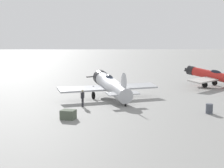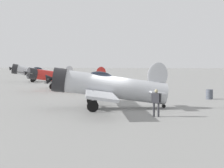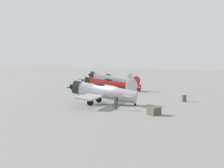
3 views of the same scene
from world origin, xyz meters
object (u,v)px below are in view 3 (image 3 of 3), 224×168
object	(u,v)px
equipment_crate	(154,111)
fuel_drum	(184,98)
ground_crew_mechanic	(116,101)
airplane_mid_apron	(111,84)
airplane_far_line	(110,79)
airplane_foreground	(102,92)

from	to	relation	value
equipment_crate	fuel_drum	bearing A→B (deg)	-84.43
equipment_crate	ground_crew_mechanic	bearing A→B (deg)	-12.44
airplane_mid_apron	airplane_far_line	xyz separation A→B (m)	(10.69, -16.90, 0.00)
airplane_mid_apron	airplane_far_line	distance (m)	20.00
airplane_far_line	ground_crew_mechanic	xyz separation A→B (m)	(-23.10, 35.75, -0.41)
airplane_foreground	airplane_far_line	xyz separation A→B (m)	(19.17, -32.69, -0.17)
airplane_far_line	ground_crew_mechanic	world-z (taller)	airplane_far_line
airplane_far_line	equipment_crate	distance (m)	46.52
ground_crew_mechanic	airplane_far_line	bearing A→B (deg)	-129.50
ground_crew_mechanic	equipment_crate	world-z (taller)	ground_crew_mechanic
airplane_mid_apron	fuel_drum	xyz separation A→B (m)	(-16.40, 7.42, -1.00)
airplane_mid_apron	equipment_crate	xyz separation A→B (m)	(-17.62, 20.00, -1.05)
airplane_foreground	airplane_mid_apron	bearing A→B (deg)	-77.89
airplane_far_line	ground_crew_mechanic	bearing A→B (deg)	102.68
ground_crew_mechanic	airplane_mid_apron	bearing A→B (deg)	-129.01
airplane_far_line	fuel_drum	bearing A→B (deg)	117.89
airplane_far_line	fuel_drum	xyz separation A→B (m)	(-27.08, 24.32, -1.00)
airplane_foreground	equipment_crate	world-z (taller)	airplane_foreground
airplane_mid_apron	fuel_drum	bearing A→B (deg)	112.63
airplane_mid_apron	airplane_far_line	size ratio (longest dim) A/B	0.89
ground_crew_mechanic	fuel_drum	world-z (taller)	ground_crew_mechanic
fuel_drum	equipment_crate	bearing A→B (deg)	95.57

